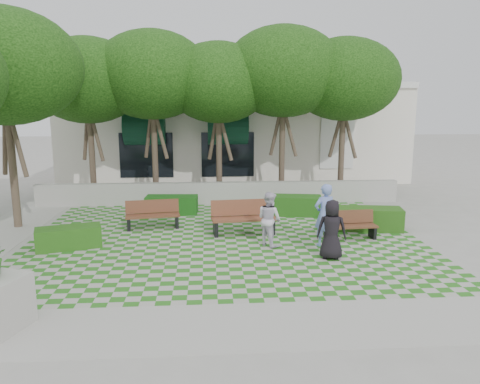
{
  "coord_description": "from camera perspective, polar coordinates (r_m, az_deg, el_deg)",
  "views": [
    {
      "loc": [
        -0.52,
        -12.95,
        4.24
      ],
      "look_at": [
        0.5,
        1.5,
        1.4
      ],
      "focal_mm": 35.0,
      "sensor_mm": 36.0,
      "label": 1
    }
  ],
  "objects": [
    {
      "name": "sidewalk_south",
      "position": [
        9.28,
        -0.41,
        -16.05
      ],
      "size": [
        16.0,
        2.0,
        0.01
      ],
      "primitive_type": "cube",
      "color": "#9E9B93",
      "rests_on": "ground"
    },
    {
      "name": "person_blue",
      "position": [
        13.98,
        10.26,
        -2.78
      ],
      "size": [
        0.78,
        0.62,
        1.86
      ],
      "primitive_type": "imported",
      "rotation": [
        0.0,
        0.0,
        3.44
      ],
      "color": "#7288D1",
      "rests_on": "ground"
    },
    {
      "name": "hedge_east",
      "position": [
        16.16,
        15.45,
        -3.16
      ],
      "size": [
        2.23,
        1.18,
        0.74
      ],
      "primitive_type": "cube",
      "rotation": [
        0.0,
        0.0,
        -0.16
      ],
      "color": "#204A13",
      "rests_on": "ground"
    },
    {
      "name": "person_white",
      "position": [
        13.82,
        3.61,
        -3.29
      ],
      "size": [
        0.96,
        1.0,
        1.62
      ],
      "primitive_type": "imported",
      "rotation": [
        0.0,
        0.0,
        2.19
      ],
      "color": "silver",
      "rests_on": "ground"
    },
    {
      "name": "lawn",
      "position": [
        14.58,
        -1.83,
        -5.79
      ],
      "size": [
        12.0,
        12.0,
        0.0
      ],
      "primitive_type": "plane",
      "color": "#2B721E",
      "rests_on": "ground"
    },
    {
      "name": "retaining_wall",
      "position": [
        19.52,
        -2.43,
        -0.11
      ],
      "size": [
        15.0,
        0.36,
        0.9
      ],
      "primitive_type": "cube",
      "color": "#9E9B93",
      "rests_on": "ground"
    },
    {
      "name": "building",
      "position": [
        27.12,
        -0.96,
        7.45
      ],
      "size": [
        18.0,
        8.92,
        5.15
      ],
      "color": "white",
      "rests_on": "ground"
    },
    {
      "name": "hedge_midleft",
      "position": [
        17.97,
        -8.32,
        -1.56
      ],
      "size": [
        1.99,
        0.91,
        0.68
      ],
      "primitive_type": "cube",
      "rotation": [
        0.0,
        0.0,
        -0.07
      ],
      "color": "#144712",
      "rests_on": "ground"
    },
    {
      "name": "bench_west",
      "position": [
        16.02,
        -10.6,
        -2.77
      ],
      "size": [
        1.85,
        0.83,
        0.94
      ],
      "rotation": [
        0.0,
        0.0,
        0.14
      ],
      "color": "#562F1D",
      "rests_on": "ground"
    },
    {
      "name": "bench_mid",
      "position": [
        15.09,
        0.42,
        -3.17
      ],
      "size": [
        2.11,
        0.86,
        1.08
      ],
      "rotation": [
        0.0,
        0.0,
        0.09
      ],
      "color": "brown",
      "rests_on": "ground"
    },
    {
      "name": "hedge_west",
      "position": [
        14.56,
        -20.16,
        -5.24
      ],
      "size": [
        1.94,
        1.22,
        0.63
      ],
      "primitive_type": "cube",
      "rotation": [
        0.0,
        0.0,
        0.3
      ],
      "color": "#204F15",
      "rests_on": "ground"
    },
    {
      "name": "bench_east",
      "position": [
        14.99,
        13.21,
        -3.99
      ],
      "size": [
        1.68,
        0.65,
        0.87
      ],
      "rotation": [
        0.0,
        0.0,
        0.06
      ],
      "color": "#512E1B",
      "rests_on": "ground"
    },
    {
      "name": "hedge_midright",
      "position": [
        17.69,
        6.48,
        -1.63
      ],
      "size": [
        2.2,
        1.17,
        0.73
      ],
      "primitive_type": "cube",
      "rotation": [
        0.0,
        0.0,
        -0.17
      ],
      "color": "#1C4E14",
      "rests_on": "ground"
    },
    {
      "name": "tree_row",
      "position": [
        18.97,
        -8.33,
        13.82
      ],
      "size": [
        17.7,
        13.4,
        7.41
      ],
      "color": "#47382B",
      "rests_on": "ground"
    },
    {
      "name": "person_dark",
      "position": [
        12.89,
        11.12,
        -4.51
      ],
      "size": [
        0.91,
        0.72,
        1.64
      ],
      "primitive_type": "imported",
      "rotation": [
        0.0,
        0.0,
        2.86
      ],
      "color": "black",
      "rests_on": "ground"
    },
    {
      "name": "ground",
      "position": [
        13.63,
        -1.67,
        -7.03
      ],
      "size": [
        90.0,
        90.0,
        0.0
      ],
      "primitive_type": "plane",
      "color": "gray",
      "rests_on": "ground"
    }
  ]
}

